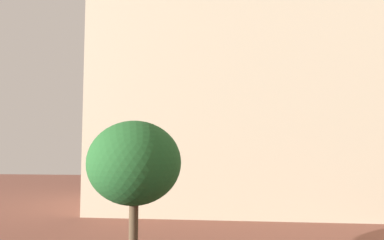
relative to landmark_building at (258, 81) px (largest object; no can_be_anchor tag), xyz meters
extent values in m
cube|color=beige|center=(0.01, 0.22, -1.93)|extent=(27.60, 14.29, 18.85)
cube|color=beige|center=(0.06, 0.22, 4.55)|extent=(5.69, 5.69, 31.81)
cylinder|color=beige|center=(-12.29, -5.42, -0.03)|extent=(2.80, 2.80, 22.66)
cylinder|color=brown|center=(-6.39, -18.79, -9.84)|extent=(0.37, 0.37, 3.03)
ellipsoid|color=#235B28|center=(-6.39, -18.79, -6.81)|extent=(3.79, 3.79, 3.41)
camera|label=1|loc=(-2.49, -32.92, -6.28)|focal=33.24mm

